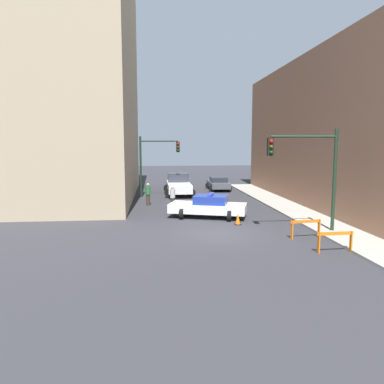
{
  "coord_description": "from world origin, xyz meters",
  "views": [
    {
      "loc": [
        -3.22,
        -18.49,
        4.56
      ],
      "look_at": [
        -0.83,
        5.35,
        1.47
      ],
      "focal_mm": 35.0,
      "sensor_mm": 36.0,
      "label": 1
    }
  ],
  "objects_px": {
    "traffic_light_near": "(313,164)",
    "white_truck": "(179,185)",
    "pedestrian_corner": "(148,194)",
    "traffic_light_far": "(153,158)",
    "traffic_cone": "(238,219)",
    "police_car": "(209,206)",
    "barrier_mid": "(306,226)",
    "barrier_front": "(335,238)",
    "parked_car_near": "(218,183)",
    "pedestrian_crossing": "(173,197)"
  },
  "relations": [
    {
      "from": "traffic_light_far",
      "to": "pedestrian_crossing",
      "type": "height_order",
      "value": "traffic_light_far"
    },
    {
      "from": "traffic_light_far",
      "to": "parked_car_near",
      "type": "relative_size",
      "value": 1.2
    },
    {
      "from": "traffic_light_near",
      "to": "pedestrian_crossing",
      "type": "xyz_separation_m",
      "value": [
        -6.73,
        7.62,
        -2.67
      ]
    },
    {
      "from": "traffic_light_near",
      "to": "police_car",
      "type": "xyz_separation_m",
      "value": [
        -4.65,
        4.54,
        -2.81
      ]
    },
    {
      "from": "pedestrian_crossing",
      "to": "barrier_mid",
      "type": "relative_size",
      "value": 1.04
    },
    {
      "from": "traffic_light_near",
      "to": "police_car",
      "type": "bearing_deg",
      "value": 135.67
    },
    {
      "from": "pedestrian_crossing",
      "to": "barrier_front",
      "type": "distance_m",
      "value": 12.79
    },
    {
      "from": "barrier_front",
      "to": "barrier_mid",
      "type": "bearing_deg",
      "value": 95.78
    },
    {
      "from": "pedestrian_corner",
      "to": "barrier_front",
      "type": "relative_size",
      "value": 1.04
    },
    {
      "from": "white_truck",
      "to": "pedestrian_corner",
      "type": "relative_size",
      "value": 3.25
    },
    {
      "from": "traffic_cone",
      "to": "barrier_front",
      "type": "bearing_deg",
      "value": -64.18
    },
    {
      "from": "traffic_light_near",
      "to": "parked_car_near",
      "type": "bearing_deg",
      "value": 95.19
    },
    {
      "from": "parked_car_near",
      "to": "traffic_cone",
      "type": "xyz_separation_m",
      "value": [
        -1.61,
        -15.95,
        -0.36
      ]
    },
    {
      "from": "traffic_light_far",
      "to": "barrier_front",
      "type": "height_order",
      "value": "traffic_light_far"
    },
    {
      "from": "white_truck",
      "to": "pedestrian_crossing",
      "type": "xyz_separation_m",
      "value": [
        -0.92,
        -7.72,
        -0.04
      ]
    },
    {
      "from": "traffic_light_near",
      "to": "traffic_cone",
      "type": "height_order",
      "value": "traffic_light_near"
    },
    {
      "from": "traffic_light_near",
      "to": "barrier_front",
      "type": "relative_size",
      "value": 3.25
    },
    {
      "from": "pedestrian_corner",
      "to": "barrier_mid",
      "type": "relative_size",
      "value": 1.04
    },
    {
      "from": "barrier_front",
      "to": "pedestrian_corner",
      "type": "bearing_deg",
      "value": 121.4
    },
    {
      "from": "traffic_light_far",
      "to": "traffic_light_near",
      "type": "bearing_deg",
      "value": -60.35
    },
    {
      "from": "pedestrian_crossing",
      "to": "pedestrian_corner",
      "type": "relative_size",
      "value": 1.0
    },
    {
      "from": "traffic_light_far",
      "to": "parked_car_near",
      "type": "distance_m",
      "value": 8.1
    },
    {
      "from": "police_car",
      "to": "parked_car_near",
      "type": "xyz_separation_m",
      "value": [
        2.98,
        13.77,
        -0.05
      ]
    },
    {
      "from": "barrier_front",
      "to": "pedestrian_crossing",
      "type": "bearing_deg",
      "value": 119.48
    },
    {
      "from": "traffic_light_far",
      "to": "barrier_front",
      "type": "xyz_separation_m",
      "value": [
        7.6,
        -17.61,
        -2.78
      ]
    },
    {
      "from": "traffic_light_near",
      "to": "police_car",
      "type": "distance_m",
      "value": 7.07
    },
    {
      "from": "pedestrian_corner",
      "to": "barrier_mid",
      "type": "height_order",
      "value": "pedestrian_corner"
    },
    {
      "from": "traffic_light_near",
      "to": "parked_car_near",
      "type": "relative_size",
      "value": 1.2
    },
    {
      "from": "traffic_light_far",
      "to": "barrier_front",
      "type": "relative_size",
      "value": 3.25
    },
    {
      "from": "pedestrian_crossing",
      "to": "traffic_cone",
      "type": "xyz_separation_m",
      "value": [
        3.45,
        -5.27,
        -0.54
      ]
    },
    {
      "from": "pedestrian_crossing",
      "to": "traffic_cone",
      "type": "bearing_deg",
      "value": -155.41
    },
    {
      "from": "barrier_front",
      "to": "traffic_light_far",
      "type": "bearing_deg",
      "value": 113.33
    },
    {
      "from": "parked_car_near",
      "to": "barrier_front",
      "type": "height_order",
      "value": "parked_car_near"
    },
    {
      "from": "police_car",
      "to": "barrier_mid",
      "type": "height_order",
      "value": "police_car"
    },
    {
      "from": "traffic_light_near",
      "to": "parked_car_near",
      "type": "xyz_separation_m",
      "value": [
        -1.66,
        18.3,
        -2.86
      ]
    },
    {
      "from": "police_car",
      "to": "parked_car_near",
      "type": "bearing_deg",
      "value": 5.93
    },
    {
      "from": "parked_car_near",
      "to": "police_car",
      "type": "bearing_deg",
      "value": -101.14
    },
    {
      "from": "white_truck",
      "to": "barrier_mid",
      "type": "bearing_deg",
      "value": -72.69
    },
    {
      "from": "traffic_light_near",
      "to": "white_truck",
      "type": "height_order",
      "value": "traffic_light_near"
    },
    {
      "from": "parked_car_near",
      "to": "traffic_light_near",
      "type": "bearing_deg",
      "value": -83.72
    },
    {
      "from": "traffic_light_far",
      "to": "parked_car_near",
      "type": "bearing_deg",
      "value": 33.37
    },
    {
      "from": "pedestrian_corner",
      "to": "traffic_cone",
      "type": "relative_size",
      "value": 2.53
    },
    {
      "from": "police_car",
      "to": "parked_car_near",
      "type": "relative_size",
      "value": 1.16
    },
    {
      "from": "traffic_cone",
      "to": "barrier_mid",
      "type": "bearing_deg",
      "value": -52.6
    },
    {
      "from": "traffic_light_far",
      "to": "pedestrian_crossing",
      "type": "relative_size",
      "value": 3.13
    },
    {
      "from": "barrier_front",
      "to": "police_car",
      "type": "bearing_deg",
      "value": 117.63
    },
    {
      "from": "pedestrian_corner",
      "to": "traffic_light_near",
      "type": "bearing_deg",
      "value": -179.55
    },
    {
      "from": "pedestrian_crossing",
      "to": "traffic_cone",
      "type": "distance_m",
      "value": 6.32
    },
    {
      "from": "traffic_light_near",
      "to": "barrier_front",
      "type": "bearing_deg",
      "value": -97.08
    },
    {
      "from": "traffic_light_near",
      "to": "traffic_light_far",
      "type": "distance_m",
      "value": 16.23
    }
  ]
}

